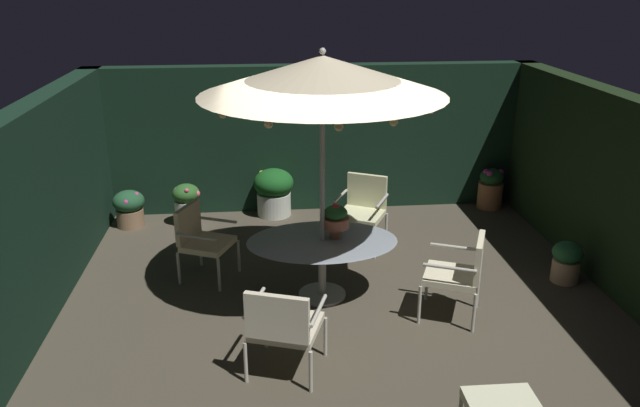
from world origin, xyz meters
TOP-DOWN VIEW (x-y plane):
  - ground_plane at (0.00, 0.00)m, footprint 6.85×6.67m
  - hedge_backdrop_rear at (0.00, 3.19)m, footprint 6.85×0.30m
  - hedge_backdrop_left at (-3.27, 0.00)m, footprint 0.30×6.67m
  - hedge_backdrop_right at (3.27, 0.00)m, footprint 0.30×6.67m
  - patio_dining_table at (-0.19, 0.23)m, footprint 1.71×1.19m
  - patio_umbrella at (-0.19, 0.23)m, footprint 2.59×2.59m
  - centerpiece_planter at (-0.03, 0.28)m, footprint 0.30×0.30m
  - patio_chair_north at (1.23, -0.38)m, footprint 0.77×0.75m
  - patio_chair_northeast at (0.51, 1.62)m, footprint 0.80×0.79m
  - patio_chair_east at (-1.61, 0.85)m, footprint 0.74×0.75m
  - patio_chair_southeast at (-0.69, -1.24)m, footprint 0.80×0.79m
  - ottoman_footrest at (0.97, -2.32)m, footprint 0.57×0.44m
  - potted_plant_left_near at (2.76, 2.83)m, footprint 0.39×0.39m
  - potted_plant_right_far at (2.79, 0.30)m, footprint 0.38×0.36m
  - potted_plant_back_center at (-2.81, 2.60)m, footprint 0.46×0.46m
  - potted_plant_left_far at (-0.67, 2.85)m, footprint 0.61×0.61m
  - potted_plant_front_corner at (-1.97, 2.57)m, footprint 0.41×0.40m
  - potted_plant_right_near at (0.67, 2.65)m, footprint 0.37×0.38m

SIDE VIEW (x-z plane):
  - ground_plane at x=0.00m, z-range -0.02..0.00m
  - potted_plant_right_far at x=2.79m, z-range 0.02..0.53m
  - potted_plant_right_near at x=0.67m, z-range 0.01..0.57m
  - potted_plant_back_center at x=-2.81m, z-range 0.02..0.57m
  - potted_plant_left_near at x=2.76m, z-range 0.01..0.66m
  - potted_plant_front_corner at x=-1.97m, z-range 0.03..0.66m
  - ottoman_footrest at x=0.97m, z-range 0.15..0.57m
  - potted_plant_left_far at x=-0.67m, z-range 0.03..0.76m
  - patio_chair_east at x=-1.61m, z-range 0.08..1.00m
  - patio_chair_southeast at x=-0.69m, z-range 0.08..1.01m
  - patio_chair_northeast at x=0.51m, z-range 0.08..1.04m
  - patio_chair_north at x=1.23m, z-range 0.09..1.04m
  - patio_dining_table at x=-0.19m, z-range 0.23..0.94m
  - centerpiece_planter at x=-0.03m, z-range 0.74..1.15m
  - hedge_backdrop_rear at x=0.00m, z-range 0.00..2.25m
  - hedge_backdrop_left at x=-3.27m, z-range 0.00..2.25m
  - hedge_backdrop_right at x=3.27m, z-range 0.00..2.25m
  - patio_umbrella at x=-0.19m, z-range 1.13..3.96m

